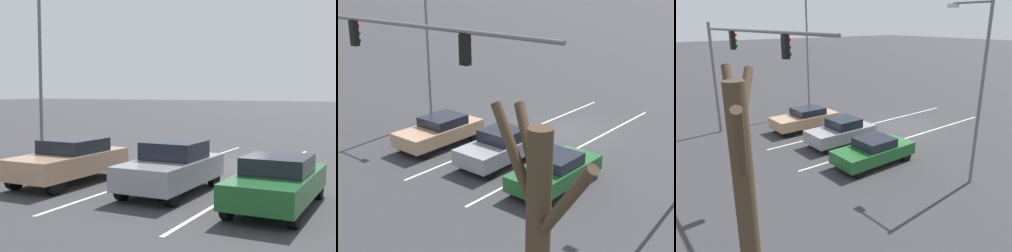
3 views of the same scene
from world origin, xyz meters
The scene contains 8 objects.
ground_plane centered at (0.00, 0.00, 0.00)m, with size 240.00×240.00×0.00m, color #333335.
lane_stripe_left_divider centered at (-1.81, 1.96, 0.01)m, with size 0.12×15.92×0.01m, color silver.
lane_stripe_center_divider centered at (1.81, 1.96, 0.01)m, with size 0.12×15.92×0.01m, color silver.
car_tan_rightlane_front centered at (3.78, 6.05, 0.79)m, with size 1.92×4.55×1.49m.
car_darkgreen_leftlane_front centered at (-3.40, 6.31, 0.73)m, with size 1.88×4.40×1.42m.
car_gray_midlane_front centered at (-0.02, 5.85, 0.79)m, with size 1.90×4.15×1.58m.
traffic_signal_gantry centered at (2.70, 10.91, 5.36)m, with size 13.51×0.37×7.12m.
street_lamp_right_shoulder centered at (7.08, 3.55, 5.12)m, with size 2.14×0.24×8.93m.
Camera 2 is at (-13.06, 20.95, 8.51)m, focal length 50.00 mm.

